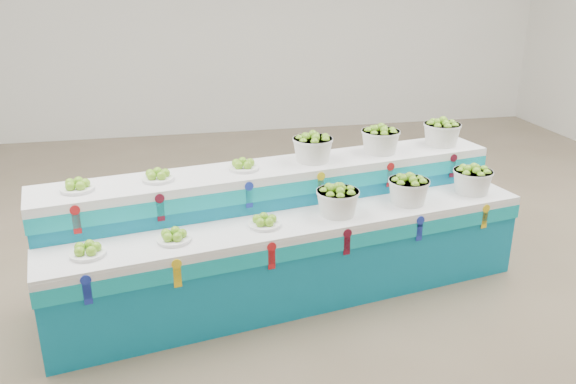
# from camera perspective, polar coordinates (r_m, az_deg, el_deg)

# --- Properties ---
(ground) EXTENTS (10.00, 10.00, 0.00)m
(ground) POSITION_cam_1_polar(r_m,az_deg,el_deg) (5.33, 3.85, -7.55)
(ground) COLOR brown
(ground) RESTS_ON ground
(back_wall) EXTENTS (10.00, 0.00, 10.00)m
(back_wall) POSITION_cam_1_polar(r_m,az_deg,el_deg) (9.61, -4.29, 17.59)
(back_wall) COLOR silver
(back_wall) RESTS_ON ground
(display_stand) EXTENTS (4.02, 1.68, 1.02)m
(display_stand) POSITION_cam_1_polar(r_m,az_deg,el_deg) (4.81, -0.00, -4.01)
(display_stand) COLOR #0C7BA1
(display_stand) RESTS_ON ground
(plate_lower_left) EXTENTS (0.29, 0.29, 0.09)m
(plate_lower_left) POSITION_cam_1_polar(r_m,az_deg,el_deg) (4.19, -18.98, -5.27)
(plate_lower_left) COLOR white
(plate_lower_left) RESTS_ON display_stand
(plate_lower_mid) EXTENTS (0.29, 0.29, 0.09)m
(plate_lower_mid) POSITION_cam_1_polar(r_m,az_deg,el_deg) (4.24, -11.09, -4.14)
(plate_lower_mid) COLOR white
(plate_lower_mid) RESTS_ON display_stand
(plate_lower_right) EXTENTS (0.29, 0.29, 0.09)m
(plate_lower_right) POSITION_cam_1_polar(r_m,az_deg,el_deg) (4.40, -2.31, -2.79)
(plate_lower_right) COLOR white
(plate_lower_right) RESTS_ON display_stand
(basket_lower_left) EXTENTS (0.39, 0.39, 0.24)m
(basket_lower_left) POSITION_cam_1_polar(r_m,az_deg,el_deg) (4.60, 4.86, -0.79)
(basket_lower_left) COLOR silver
(basket_lower_left) RESTS_ON display_stand
(basket_lower_mid) EXTENTS (0.39, 0.39, 0.24)m
(basket_lower_mid) POSITION_cam_1_polar(r_m,az_deg,el_deg) (4.92, 11.66, 0.28)
(basket_lower_mid) COLOR silver
(basket_lower_mid) RESTS_ON display_stand
(basket_lower_right) EXTENTS (0.39, 0.39, 0.24)m
(basket_lower_right) POSITION_cam_1_polar(r_m,az_deg,el_deg) (5.29, 17.53, 1.20)
(basket_lower_right) COLOR silver
(basket_lower_right) RESTS_ON display_stand
(plate_upper_left) EXTENTS (0.29, 0.29, 0.09)m
(plate_upper_left) POSITION_cam_1_polar(r_m,az_deg,el_deg) (4.53, -19.88, 0.68)
(plate_upper_left) COLOR white
(plate_upper_left) RESTS_ON display_stand
(plate_upper_mid) EXTENTS (0.29, 0.29, 0.09)m
(plate_upper_mid) POSITION_cam_1_polar(r_m,az_deg,el_deg) (4.58, -12.58, 1.66)
(plate_upper_mid) COLOR white
(plate_upper_mid) RESTS_ON display_stand
(plate_upper_right) EXTENTS (0.29, 0.29, 0.09)m
(plate_upper_right) POSITION_cam_1_polar(r_m,az_deg,el_deg) (4.73, -4.37, 2.73)
(plate_upper_right) COLOR white
(plate_upper_right) RESTS_ON display_stand
(basket_upper_left) EXTENTS (0.39, 0.39, 0.24)m
(basket_upper_left) POSITION_cam_1_polar(r_m,az_deg,el_deg) (4.92, 2.42, 4.39)
(basket_upper_left) COLOR silver
(basket_upper_left) RESTS_ON display_stand
(basket_upper_mid) EXTENTS (0.39, 0.39, 0.24)m
(basket_upper_mid) POSITION_cam_1_polar(r_m,az_deg,el_deg) (5.21, 8.99, 5.10)
(basket_upper_mid) COLOR silver
(basket_upper_mid) RESTS_ON display_stand
(basket_upper_right) EXTENTS (0.39, 0.39, 0.24)m
(basket_upper_right) POSITION_cam_1_polar(r_m,az_deg,el_deg) (5.57, 14.76, 5.67)
(basket_upper_right) COLOR silver
(basket_upper_right) RESTS_ON display_stand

